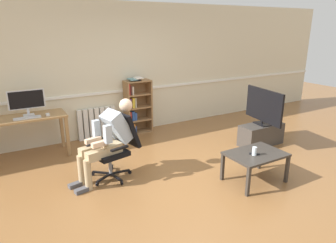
% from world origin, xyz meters
% --- Properties ---
extents(ground_plane, '(18.00, 18.00, 0.00)m').
position_xyz_m(ground_plane, '(0.00, 0.00, 0.00)').
color(ground_plane, brown).
extents(back_wall, '(12.00, 0.13, 2.70)m').
position_xyz_m(back_wall, '(0.00, 2.65, 1.35)').
color(back_wall, beige).
rests_on(back_wall, ground_plane).
extents(computer_desk, '(1.22, 0.57, 0.76)m').
position_xyz_m(computer_desk, '(-1.86, 2.15, 0.64)').
color(computer_desk, '#9E7547').
rests_on(computer_desk, ground_plane).
extents(imac_monitor, '(0.59, 0.14, 0.44)m').
position_xyz_m(imac_monitor, '(-1.83, 2.23, 1.01)').
color(imac_monitor, silver).
rests_on(imac_monitor, computer_desk).
extents(keyboard, '(0.42, 0.12, 0.02)m').
position_xyz_m(keyboard, '(-1.88, 2.01, 0.77)').
color(keyboard, silver).
rests_on(keyboard, computer_desk).
extents(computer_mouse, '(0.06, 0.10, 0.03)m').
position_xyz_m(computer_mouse, '(-1.55, 2.03, 0.77)').
color(computer_mouse, white).
rests_on(computer_mouse, computer_desk).
extents(bookshelf, '(0.56, 0.30, 1.21)m').
position_xyz_m(bookshelf, '(0.28, 2.44, 0.58)').
color(bookshelf, olive).
rests_on(bookshelf, ground_plane).
extents(radiator, '(0.78, 0.08, 0.63)m').
position_xyz_m(radiator, '(-0.56, 2.54, 0.32)').
color(radiator, white).
rests_on(radiator, ground_plane).
extents(office_chair, '(0.77, 0.63, 0.98)m').
position_xyz_m(office_chair, '(-0.79, 0.76, 0.53)').
color(office_chair, black).
rests_on(office_chair, ground_plane).
extents(person_seated, '(1.06, 0.51, 1.19)m').
position_xyz_m(person_seated, '(-0.94, 0.73, 0.64)').
color(person_seated, tan).
rests_on(person_seated, ground_plane).
extents(tv_stand, '(0.89, 0.37, 0.41)m').
position_xyz_m(tv_stand, '(2.08, 0.57, 0.21)').
color(tv_stand, '#3D3833').
rests_on(tv_stand, ground_plane).
extents(tv_screen, '(0.25, 1.00, 0.69)m').
position_xyz_m(tv_screen, '(2.08, 0.57, 0.77)').
color(tv_screen, black).
rests_on(tv_screen, tv_stand).
extents(coffee_table, '(0.83, 0.59, 0.45)m').
position_xyz_m(coffee_table, '(0.89, -0.43, 0.40)').
color(coffee_table, '#332D28').
rests_on(coffee_table, ground_plane).
extents(drinking_glass, '(0.06, 0.06, 0.12)m').
position_xyz_m(drinking_glass, '(0.82, -0.47, 0.51)').
color(drinking_glass, silver).
rests_on(drinking_glass, coffee_table).
extents(spare_remote, '(0.13, 0.13, 0.02)m').
position_xyz_m(spare_remote, '(0.84, -0.46, 0.46)').
color(spare_remote, black).
rests_on(spare_remote, coffee_table).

